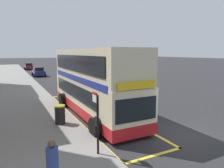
# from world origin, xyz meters

# --- Properties ---
(ground_plane) EXTENTS (260.00, 260.00, 0.00)m
(ground_plane) POSITION_xyz_m (0.00, 32.00, 0.00)
(ground_plane) COLOR #28282B
(pavement_near) EXTENTS (6.00, 76.00, 0.14)m
(pavement_near) POSITION_xyz_m (-7.00, 32.00, 0.07)
(pavement_near) COLOR gray
(pavement_near) RESTS_ON ground
(double_decker_bus) EXTENTS (3.23, 10.69, 4.40)m
(double_decker_bus) POSITION_xyz_m (-2.46, 5.76, 2.06)
(double_decker_bus) COLOR beige
(double_decker_bus) RESTS_ON ground
(bus_bay_markings) EXTENTS (3.04, 13.48, 0.01)m
(bus_bay_markings) POSITION_xyz_m (-2.48, 5.75, 0.01)
(bus_bay_markings) COLOR yellow
(bus_bay_markings) RESTS_ON ground
(bus_stop_sign) EXTENTS (0.09, 0.51, 2.47)m
(bus_stop_sign) POSITION_xyz_m (-4.54, 0.12, 1.62)
(bus_stop_sign) COLOR black
(bus_stop_sign) RESTS_ON pavement_near
(parked_car_maroon_behind) EXTENTS (2.09, 4.20, 1.62)m
(parked_car_maroon_behind) POSITION_xyz_m (-2.80, 46.77, 0.80)
(parked_car_maroon_behind) COLOR maroon
(parked_car_maroon_behind) RESTS_ON ground
(parked_car_navy_far) EXTENTS (2.09, 4.20, 1.62)m
(parked_car_navy_far) POSITION_xyz_m (-2.63, 31.05, 0.80)
(parked_car_navy_far) COLOR navy
(parked_car_navy_far) RESTS_ON ground
(pedestrian_waiting_near_sign) EXTENTS (0.34, 0.34, 1.67)m
(pedestrian_waiting_near_sign) POSITION_xyz_m (-6.63, -1.63, 1.05)
(pedestrian_waiting_near_sign) COLOR #33478C
(pedestrian_waiting_near_sign) RESTS_ON pavement_near
(litter_bin) EXTENTS (0.61, 0.61, 1.07)m
(litter_bin) POSITION_xyz_m (-5.06, 4.30, 0.68)
(litter_bin) COLOR black
(litter_bin) RESTS_ON pavement_near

